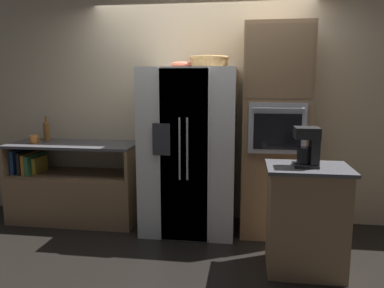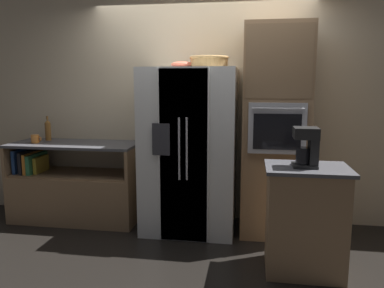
# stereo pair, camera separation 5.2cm
# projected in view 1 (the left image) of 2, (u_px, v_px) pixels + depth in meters

# --- Properties ---
(ground_plane) EXTENTS (20.00, 20.00, 0.00)m
(ground_plane) POSITION_uv_depth(u_px,v_px,m) (196.00, 229.00, 4.18)
(ground_plane) COLOR black
(wall_back) EXTENTS (12.00, 0.06, 2.80)m
(wall_back) POSITION_uv_depth(u_px,v_px,m) (202.00, 101.00, 4.38)
(wall_back) COLOR beige
(wall_back) RESTS_ON ground_plane
(counter_left) EXTENTS (1.48, 0.62, 0.92)m
(counter_left) POSITION_uv_depth(u_px,v_px,m) (75.00, 192.00, 4.43)
(counter_left) COLOR #93704C
(counter_left) RESTS_ON ground_plane
(refrigerator) EXTENTS (0.99, 0.81, 1.77)m
(refrigerator) POSITION_uv_depth(u_px,v_px,m) (190.00, 151.00, 4.06)
(refrigerator) COLOR silver
(refrigerator) RESTS_ON ground_plane
(wall_oven) EXTENTS (0.67, 0.71, 2.20)m
(wall_oven) POSITION_uv_depth(u_px,v_px,m) (274.00, 131.00, 3.96)
(wall_oven) COLOR #93704C
(wall_oven) RESTS_ON ground_plane
(island_counter) EXTENTS (0.69, 0.53, 0.92)m
(island_counter) POSITION_uv_depth(u_px,v_px,m) (306.00, 219.00, 3.19)
(island_counter) COLOR #93704C
(island_counter) RESTS_ON ground_plane
(wicker_basket) EXTENTS (0.41, 0.41, 0.12)m
(wicker_basket) POSITION_uv_depth(u_px,v_px,m) (209.00, 62.00, 3.93)
(wicker_basket) COLOR tan
(wicker_basket) RESTS_ON refrigerator
(fruit_bowl) EXTENTS (0.25, 0.25, 0.07)m
(fruit_bowl) POSITION_uv_depth(u_px,v_px,m) (182.00, 65.00, 3.97)
(fruit_bowl) COLOR #DB664C
(fruit_bowl) RESTS_ON refrigerator
(bottle_tall) EXTENTS (0.07, 0.07, 0.30)m
(bottle_tall) POSITION_uv_depth(u_px,v_px,m) (47.00, 130.00, 4.50)
(bottle_tall) COLOR brown
(bottle_tall) RESTS_ON counter_left
(mug) EXTENTS (0.13, 0.09, 0.10)m
(mug) POSITION_uv_depth(u_px,v_px,m) (34.00, 139.00, 4.32)
(mug) COLOR orange
(mug) RESTS_ON counter_left
(coffee_maker) EXTENTS (0.20, 0.20, 0.33)m
(coffee_maker) POSITION_uv_depth(u_px,v_px,m) (309.00, 145.00, 3.08)
(coffee_maker) COLOR black
(coffee_maker) RESTS_ON island_counter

